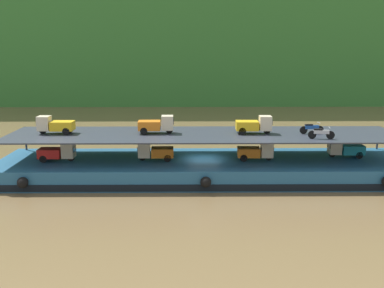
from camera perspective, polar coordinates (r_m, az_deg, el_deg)
The scene contains 12 objects.
ground_plane at distance 34.43m, azimuth 1.53°, elevation -4.39°, with size 400.00×400.00×0.00m, color brown.
cargo_barge at distance 34.20m, azimuth 1.54°, elevation -3.20°, with size 31.78×8.13×1.50m.
cargo_rack at distance 33.61m, azimuth 1.56°, elevation 1.24°, with size 30.18×6.71×2.00m.
mini_truck_lower_stern at distance 34.81m, azimuth -17.21°, elevation -1.03°, with size 2.74×1.20×1.38m.
mini_truck_lower_aft at distance 33.59m, azimuth -4.86°, elevation -0.99°, with size 2.78×1.27×1.38m.
mini_truck_lower_mid at distance 33.88m, azimuth 8.38°, elevation -0.96°, with size 2.79×1.29×1.38m.
mini_truck_lower_fore at distance 36.55m, azimuth 19.44°, elevation -0.57°, with size 2.77×1.24×1.38m.
mini_truck_upper_stern at distance 35.12m, azimuth -17.51°, elevation 2.39°, with size 2.75×1.21×1.38m.
mini_truck_upper_mid at distance 33.79m, azimuth -4.67°, elevation 2.55°, with size 2.77×1.25×1.38m.
mini_truck_upper_fore at distance 33.92m, azimuth 8.18°, elevation 2.51°, with size 2.76×1.23×1.38m.
motorcycle_upper_port at distance 32.98m, azimuth 16.57°, elevation 1.38°, with size 1.90×0.55×0.87m.
motorcycle_upper_centre at distance 34.83m, azimuth 15.40°, elevation 2.01°, with size 1.90×0.55×0.87m.
Camera 1 is at (-1.24, -32.96, 9.88)m, focal length 40.67 mm.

